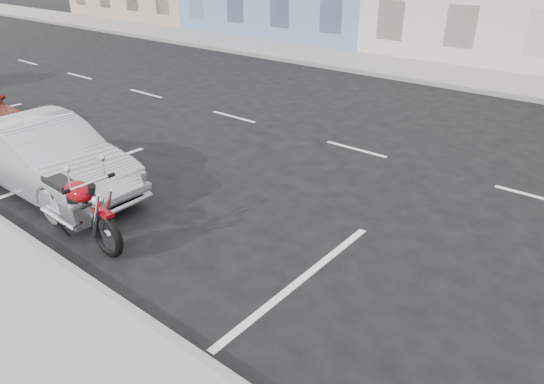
{
  "coord_description": "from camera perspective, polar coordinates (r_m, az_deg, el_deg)",
  "views": [
    {
      "loc": [
        3.25,
        -9.64,
        4.23
      ],
      "look_at": [
        -1.1,
        -4.29,
        0.8
      ],
      "focal_mm": 32.0,
      "sensor_mm": 36.0,
      "label": 1
    }
  ],
  "objects": [
    {
      "name": "ground",
      "position": [
        11.02,
        18.88,
        2.38
      ],
      "size": [
        120.0,
        120.0,
        0.0
      ],
      "primitive_type": "plane",
      "color": "black",
      "rests_on": "ground"
    },
    {
      "name": "sidewalk_far",
      "position": [
        20.53,
        15.05,
        13.91
      ],
      "size": [
        80.0,
        3.4,
        0.15
      ],
      "primitive_type": "cube",
      "color": "gray",
      "rests_on": "ground"
    },
    {
      "name": "curb_far",
      "position": [
        19.03,
        12.79,
        13.23
      ],
      "size": [
        80.0,
        0.12,
        0.16
      ],
      "primitive_type": "cube",
      "color": "gray",
      "rests_on": "ground"
    },
    {
      "name": "motorcycle",
      "position": [
        7.69,
        -18.88,
        -3.82
      ],
      "size": [
        2.36,
        0.78,
        1.18
      ],
      "rotation": [
        0.0,
        0.0,
        -0.02
      ],
      "color": "black",
      "rests_on": "ground"
    },
    {
      "name": "sedan_silver",
      "position": [
        10.25,
        -24.94,
        3.79
      ],
      "size": [
        4.32,
        1.58,
        1.42
      ],
      "primitive_type": "imported",
      "rotation": [
        0.0,
        0.0,
        1.59
      ],
      "color": "#ACAEB4",
      "rests_on": "ground"
    }
  ]
}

